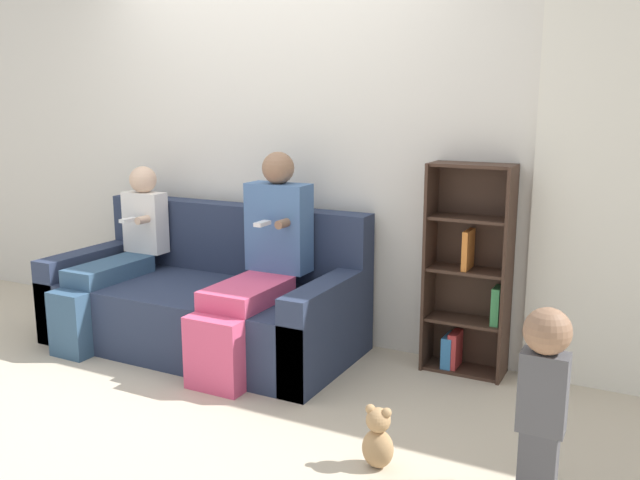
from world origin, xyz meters
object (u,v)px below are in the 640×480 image
toddler_standing (543,388)px  couch (206,302)px  adult_seated (259,261)px  bookshelf (469,278)px  child_seated (117,255)px  teddy_bear (378,439)px

toddler_standing → couch: bearing=160.9°
adult_seated → bookshelf: (1.13, 0.45, -0.07)m
adult_seated → toddler_standing: adult_seated is taller
toddler_standing → bookshelf: bookshelf is taller
child_seated → adult_seated: bearing=1.9°
bookshelf → toddler_standing: bearing=-61.6°
bookshelf → teddy_bear: 1.32m
adult_seated → bookshelf: 1.22m
couch → adult_seated: adult_seated is taller
adult_seated → toddler_standing: (1.74, -0.67, -0.17)m
child_seated → teddy_bear: size_ratio=3.93×
couch → adult_seated: 0.59m
toddler_standing → teddy_bear: bearing=-169.5°
adult_seated → bookshelf: adult_seated is taller
adult_seated → child_seated: adult_seated is taller
toddler_standing → bookshelf: (-0.61, 1.13, 0.10)m
bookshelf → teddy_bear: bookshelf is taller
toddler_standing → child_seated: bearing=167.3°
bookshelf → child_seated: bearing=-167.6°
adult_seated → child_seated: 1.09m
child_seated → toddler_standing: 2.90m
toddler_standing → adult_seated: bearing=158.9°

